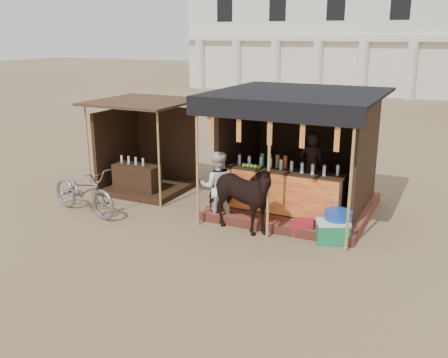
% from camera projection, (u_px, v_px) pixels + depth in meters
% --- Properties ---
extents(ground, '(120.00, 120.00, 0.00)m').
position_uv_depth(ground, '(186.00, 258.00, 9.25)').
color(ground, '#846B4C').
rests_on(ground, ground).
extents(main_stall, '(3.60, 3.61, 2.78)m').
position_uv_depth(main_stall, '(297.00, 168.00, 11.44)').
color(main_stall, '#994632').
rests_on(main_stall, ground).
extents(secondary_stall, '(2.40, 2.40, 2.38)m').
position_uv_depth(secondary_stall, '(143.00, 158.00, 13.14)').
color(secondary_stall, '#321E12').
rests_on(secondary_stall, ground).
extents(cow, '(1.91, 1.15, 1.51)m').
position_uv_depth(cow, '(238.00, 197.00, 10.27)').
color(cow, black).
rests_on(cow, ground).
extents(motorbike, '(2.18, 1.13, 1.09)m').
position_uv_depth(motorbike, '(84.00, 191.00, 11.39)').
color(motorbike, gray).
rests_on(motorbike, ground).
extents(bystander, '(0.94, 0.86, 1.56)m').
position_uv_depth(bystander, '(218.00, 186.00, 10.91)').
color(bystander, white).
rests_on(bystander, ground).
extents(blue_barrel, '(0.57, 0.57, 0.63)m').
position_uv_depth(blue_barrel, '(338.00, 226.00, 9.92)').
color(blue_barrel, '#1740AC').
rests_on(blue_barrel, ground).
extents(red_crate, '(0.51, 0.48, 0.30)m').
position_uv_depth(red_crate, '(303.00, 228.00, 10.26)').
color(red_crate, maroon).
rests_on(red_crate, ground).
extents(cooler, '(0.76, 0.66, 0.46)m').
position_uv_depth(cooler, '(333.00, 232.00, 9.85)').
color(cooler, '#1C7E48').
rests_on(cooler, ground).
extents(background_building, '(26.00, 7.45, 8.18)m').
position_uv_depth(background_building, '(375.00, 34.00, 34.84)').
color(background_building, silver).
rests_on(background_building, ground).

